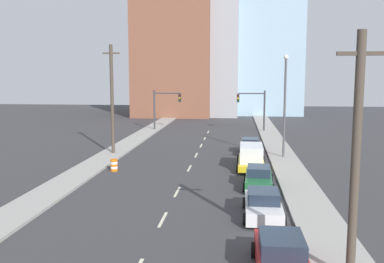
{
  "coord_description": "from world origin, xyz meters",
  "views": [
    {
      "loc": [
        3.78,
        -7.2,
        7.47
      ],
      "look_at": [
        -0.44,
        32.81,
        2.2
      ],
      "focal_mm": 40.0,
      "sensor_mm": 36.0,
      "label": 1
    }
  ],
  "objects_px": {
    "street_lamp": "(285,100)",
    "sedan_red": "(281,257)",
    "sedan_white": "(263,205)",
    "traffic_signal_left": "(162,104)",
    "sedan_green": "(259,178)",
    "utility_pole_left_mid": "(112,99)",
    "box_truck_yellow": "(251,157)",
    "traffic_barrel": "(114,165)",
    "sedan_maroon": "(250,146)",
    "traffic_signal_right": "(256,105)",
    "utility_pole_right_near": "(356,158)"
  },
  "relations": [
    {
      "from": "traffic_signal_right",
      "to": "street_lamp",
      "type": "distance_m",
      "value": 18.92
    },
    {
      "from": "sedan_red",
      "to": "sedan_maroon",
      "type": "bearing_deg",
      "value": 90.72
    },
    {
      "from": "traffic_signal_right",
      "to": "utility_pole_left_mid",
      "type": "bearing_deg",
      "value": -127.69
    },
    {
      "from": "sedan_red",
      "to": "street_lamp",
      "type": "bearing_deg",
      "value": 83.6
    },
    {
      "from": "sedan_white",
      "to": "sedan_green",
      "type": "height_order",
      "value": "sedan_white"
    },
    {
      "from": "street_lamp",
      "to": "sedan_white",
      "type": "xyz_separation_m",
      "value": [
        -2.79,
        -16.52,
        -4.69
      ]
    },
    {
      "from": "utility_pole_left_mid",
      "to": "sedan_maroon",
      "type": "bearing_deg",
      "value": 8.42
    },
    {
      "from": "utility_pole_right_near",
      "to": "utility_pole_left_mid",
      "type": "distance_m",
      "value": 28.77
    },
    {
      "from": "traffic_barrel",
      "to": "sedan_maroon",
      "type": "relative_size",
      "value": 0.21
    },
    {
      "from": "traffic_signal_left",
      "to": "box_truck_yellow",
      "type": "height_order",
      "value": "traffic_signal_left"
    },
    {
      "from": "traffic_signal_left",
      "to": "sedan_green",
      "type": "relative_size",
      "value": 1.19
    },
    {
      "from": "utility_pole_left_mid",
      "to": "traffic_signal_right",
      "type": "bearing_deg",
      "value": 52.31
    },
    {
      "from": "street_lamp",
      "to": "sedan_red",
      "type": "xyz_separation_m",
      "value": [
        -2.51,
        -23.24,
        -4.65
      ]
    },
    {
      "from": "sedan_green",
      "to": "utility_pole_right_near",
      "type": "bearing_deg",
      "value": -76.1
    },
    {
      "from": "utility_pole_right_near",
      "to": "traffic_barrel",
      "type": "height_order",
      "value": "utility_pole_right_near"
    },
    {
      "from": "traffic_signal_left",
      "to": "box_truck_yellow",
      "type": "distance_m",
      "value": 26.09
    },
    {
      "from": "utility_pole_right_near",
      "to": "sedan_red",
      "type": "bearing_deg",
      "value": 170.45
    },
    {
      "from": "box_truck_yellow",
      "to": "traffic_barrel",
      "type": "bearing_deg",
      "value": -168.29
    },
    {
      "from": "utility_pole_left_mid",
      "to": "sedan_red",
      "type": "xyz_separation_m",
      "value": [
        13.43,
        -23.6,
        -4.6
      ]
    },
    {
      "from": "box_truck_yellow",
      "to": "sedan_maroon",
      "type": "height_order",
      "value": "box_truck_yellow"
    },
    {
      "from": "traffic_signal_left",
      "to": "sedan_red",
      "type": "distance_m",
      "value": 43.74
    },
    {
      "from": "utility_pole_left_mid",
      "to": "traffic_signal_left",
      "type": "bearing_deg",
      "value": 85.15
    },
    {
      "from": "traffic_signal_left",
      "to": "sedan_red",
      "type": "bearing_deg",
      "value": -74.22
    },
    {
      "from": "traffic_signal_right",
      "to": "box_truck_yellow",
      "type": "distance_m",
      "value": 23.54
    },
    {
      "from": "utility_pole_left_mid",
      "to": "sedan_white",
      "type": "height_order",
      "value": "utility_pole_left_mid"
    },
    {
      "from": "street_lamp",
      "to": "traffic_barrel",
      "type": "bearing_deg",
      "value": -154.35
    },
    {
      "from": "traffic_signal_left",
      "to": "sedan_white",
      "type": "xyz_separation_m",
      "value": [
        11.59,
        -35.28,
        -2.91
      ]
    },
    {
      "from": "traffic_signal_left",
      "to": "sedan_maroon",
      "type": "distance_m",
      "value": 20.27
    },
    {
      "from": "traffic_signal_right",
      "to": "traffic_barrel",
      "type": "bearing_deg",
      "value": -115.47
    },
    {
      "from": "traffic_signal_left",
      "to": "sedan_green",
      "type": "height_order",
      "value": "traffic_signal_left"
    },
    {
      "from": "sedan_red",
      "to": "utility_pole_left_mid",
      "type": "bearing_deg",
      "value": 119.42
    },
    {
      "from": "traffic_signal_left",
      "to": "box_truck_yellow",
      "type": "relative_size",
      "value": 0.98
    },
    {
      "from": "street_lamp",
      "to": "sedan_green",
      "type": "height_order",
      "value": "street_lamp"
    },
    {
      "from": "sedan_green",
      "to": "utility_pole_left_mid",
      "type": "bearing_deg",
      "value": 143.51
    },
    {
      "from": "sedan_red",
      "to": "sedan_white",
      "type": "distance_m",
      "value": 6.73
    },
    {
      "from": "sedan_white",
      "to": "traffic_barrel",
      "type": "bearing_deg",
      "value": 138.68
    },
    {
      "from": "sedan_red",
      "to": "box_truck_yellow",
      "type": "bearing_deg",
      "value": 91.44
    },
    {
      "from": "sedan_white",
      "to": "sedan_green",
      "type": "bearing_deg",
      "value": 90.02
    },
    {
      "from": "sedan_white",
      "to": "sedan_maroon",
      "type": "relative_size",
      "value": 1.01
    },
    {
      "from": "traffic_signal_right",
      "to": "sedan_maroon",
      "type": "distance_m",
      "value": 16.78
    },
    {
      "from": "traffic_signal_left",
      "to": "sedan_green",
      "type": "distance_m",
      "value": 31.53
    },
    {
      "from": "traffic_signal_right",
      "to": "utility_pole_right_near",
      "type": "bearing_deg",
      "value": -87.8
    },
    {
      "from": "traffic_signal_right",
      "to": "sedan_red",
      "type": "relative_size",
      "value": 1.15
    },
    {
      "from": "utility_pole_left_mid",
      "to": "traffic_barrel",
      "type": "relative_size",
      "value": 10.88
    },
    {
      "from": "sedan_white",
      "to": "sedan_maroon",
      "type": "height_order",
      "value": "sedan_maroon"
    },
    {
      "from": "sedan_green",
      "to": "box_truck_yellow",
      "type": "distance_m",
      "value": 5.81
    },
    {
      "from": "utility_pole_right_near",
      "to": "sedan_red",
      "type": "relative_size",
      "value": 1.88
    },
    {
      "from": "traffic_signal_left",
      "to": "street_lamp",
      "type": "bearing_deg",
      "value": -52.52
    },
    {
      "from": "traffic_barrel",
      "to": "box_truck_yellow",
      "type": "distance_m",
      "value": 10.97
    },
    {
      "from": "utility_pole_right_near",
      "to": "utility_pole_left_mid",
      "type": "relative_size",
      "value": 0.87
    }
  ]
}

